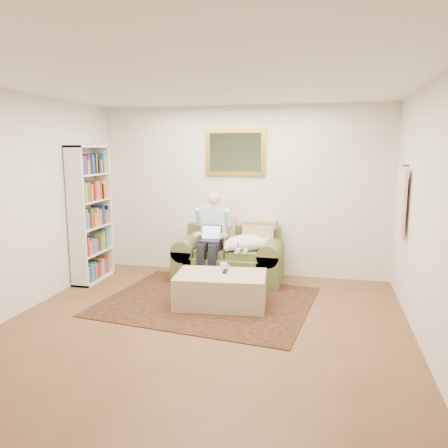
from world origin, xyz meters
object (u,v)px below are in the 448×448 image
at_px(sofa, 229,262).
at_px(bookshelf, 90,214).
at_px(laptop, 210,237).
at_px(sleeping_dog, 247,243).
at_px(ottoman, 221,289).
at_px(coffee_mug, 224,266).
at_px(seated_man, 211,238).

bearing_deg(sofa, bookshelf, -166.83).
xyz_separation_m(laptop, sleeping_dog, (0.52, 0.13, -0.09)).
height_order(ottoman, bookshelf, bookshelf).
distance_m(coffee_mug, bookshelf, 2.24).
relative_size(sleeping_dog, ottoman, 0.58).
bearing_deg(coffee_mug, seated_man, 115.63).
relative_size(sofa, seated_man, 1.19).
distance_m(ottoman, bookshelf, 2.36).
bearing_deg(bookshelf, coffee_mug, -11.62).
distance_m(seated_man, bookshelf, 1.82).
distance_m(laptop, sleeping_dog, 0.54).
relative_size(sofa, bookshelf, 0.79).
distance_m(sleeping_dog, ottoman, 1.08).
relative_size(sofa, sleeping_dog, 2.43).
bearing_deg(bookshelf, seated_man, 10.39).
xyz_separation_m(sofa, coffee_mug, (0.13, -0.90, 0.18)).
bearing_deg(seated_man, sofa, 31.45).
xyz_separation_m(sofa, seated_man, (-0.24, -0.14, 0.39)).
height_order(sofa, coffee_mug, sofa).
distance_m(seated_man, laptop, 0.07).
bearing_deg(ottoman, laptop, 113.15).
bearing_deg(seated_man, bookshelf, -169.61).
xyz_separation_m(sleeping_dog, ottoman, (-0.15, -1.00, -0.40)).
xyz_separation_m(seated_man, bookshelf, (-1.76, -0.32, 0.34)).
bearing_deg(seated_man, sleeping_dog, 7.13).
bearing_deg(coffee_mug, sofa, 98.10).
height_order(sofa, bookshelf, bookshelf).
distance_m(seated_man, ottoman, 1.10).
bearing_deg(laptop, ottoman, -66.85).
xyz_separation_m(ottoman, bookshelf, (-2.13, 0.61, 0.80)).
xyz_separation_m(laptop, coffee_mug, (0.36, -0.70, -0.24)).
xyz_separation_m(sleeping_dog, bookshelf, (-2.28, -0.39, 0.40)).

